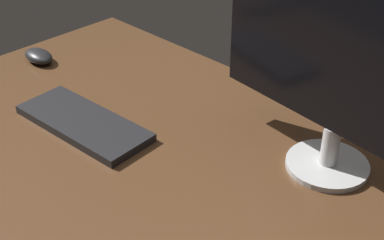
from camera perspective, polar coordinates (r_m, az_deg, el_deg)
desk at (r=122.55cm, az=-3.27°, el=-3.70°), size 140.00×84.00×2.00cm
monitor at (r=107.59cm, az=15.66°, el=6.13°), size 59.20×17.68×44.97cm
keyboard at (r=132.20cm, az=-11.26°, el=-0.31°), size 35.71×16.06×2.00cm
computer_mouse at (r=165.82cm, az=-15.72°, el=6.45°), size 11.13×6.77×3.41cm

